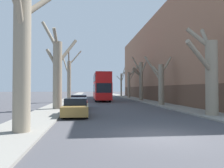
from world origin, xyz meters
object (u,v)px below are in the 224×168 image
street_tree_right_2 (141,79)px  double_decker_bus (101,85)px  street_tree_right_3 (130,82)px  street_tree_left_2 (69,78)px  street_tree_left_1 (57,71)px  parked_car_0 (76,107)px  street_tree_left_0 (23,48)px  street_tree_right_0 (210,74)px  street_tree_right_4 (121,83)px  street_tree_right_1 (161,82)px  parked_car_1 (79,102)px

street_tree_right_2 → double_decker_bus: bearing=169.5°
street_tree_right_3 → street_tree_left_2: bearing=-132.1°
street_tree_right_2 → street_tree_left_2: bearing=-168.4°
street_tree_left_1 → parked_car_0: (2.07, -5.14, -3.16)m
street_tree_left_0 → street_tree_right_0: bearing=22.7°
street_tree_right_3 → parked_car_0: (-10.18, -30.78, -2.90)m
street_tree_left_2 → street_tree_right_3: 18.06m
street_tree_right_0 → street_tree_right_2: 21.25m
street_tree_right_3 → street_tree_left_1: bearing=-115.5°
street_tree_left_0 → street_tree_right_3: street_tree_left_0 is taller
street_tree_right_3 → street_tree_right_4: 11.01m
street_tree_left_2 → street_tree_right_0: 22.21m
street_tree_left_2 → street_tree_right_4: street_tree_left_2 is taller
street_tree_right_0 → street_tree_left_2: bearing=122.0°
street_tree_left_1 → double_decker_bus: bearing=71.4°
street_tree_right_2 → parked_car_0: bearing=-116.5°
street_tree_left_1 → double_decker_bus: street_tree_left_1 is taller
street_tree_right_0 → street_tree_right_1: bearing=90.5°
street_tree_left_2 → street_tree_left_1: bearing=-90.6°
street_tree_left_1 → street_tree_right_4: (12.13, 36.66, -0.21)m
street_tree_left_2 → parked_car_1: street_tree_left_2 is taller
street_tree_right_2 → double_decker_bus: street_tree_right_2 is taller
street_tree_left_2 → street_tree_right_2: street_tree_left_2 is taller
street_tree_right_1 → street_tree_left_1: bearing=-161.2°
street_tree_left_2 → street_tree_right_2: (11.83, 2.43, 0.03)m
street_tree_right_2 → double_decker_bus: (-6.61, 1.23, -1.07)m
street_tree_right_1 → double_decker_bus: 13.52m
street_tree_right_0 → parked_car_1: size_ratio=1.60×
street_tree_right_2 → street_tree_right_4: 21.98m
street_tree_left_1 → street_tree_right_3: (12.26, 25.64, -0.26)m
double_decker_bus → parked_car_1: size_ratio=2.65×
street_tree_left_2 → street_tree_right_0: bearing=-58.0°
street_tree_right_1 → street_tree_right_2: bearing=89.2°
double_decker_bus → street_tree_right_4: bearing=71.9°
street_tree_left_1 → double_decker_bus: (5.35, 15.91, -1.19)m
street_tree_left_1 → street_tree_right_4: size_ratio=1.11×
street_tree_right_0 → parked_car_1: bearing=143.7°
street_tree_left_1 → double_decker_bus: size_ratio=0.77×
street_tree_left_0 → street_tree_right_1: size_ratio=1.36×
street_tree_right_3 → parked_car_1: size_ratio=1.78×
street_tree_left_1 → street_tree_right_1: (11.82, 4.03, -0.95)m
street_tree_left_2 → parked_car_0: street_tree_left_2 is taller
street_tree_right_4 → parked_car_1: (-10.05, -35.98, -2.94)m
street_tree_right_0 → street_tree_left_0: bearing=-157.3°
street_tree_right_1 → street_tree_right_3: street_tree_right_3 is taller
street_tree_right_2 → street_tree_right_4: size_ratio=0.96×
street_tree_right_3 → parked_car_1: (-10.18, -24.97, -2.88)m
street_tree_left_1 → street_tree_right_3: 28.42m
street_tree_left_2 → double_decker_bus: bearing=35.0°
street_tree_right_3 → double_decker_bus: size_ratio=0.67×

